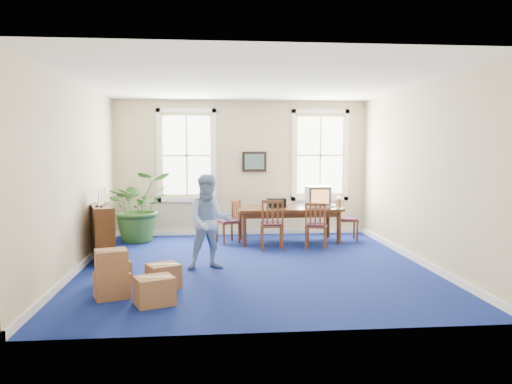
{
  "coord_description": "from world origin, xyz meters",
  "views": [
    {
      "loc": [
        -0.75,
        -8.66,
        2.06
      ],
      "look_at": [
        0.1,
        0.6,
        1.25
      ],
      "focal_mm": 35.0,
      "sensor_mm": 36.0,
      "label": 1
    }
  ],
  "objects": [
    {
      "name": "equipment_bag",
      "position": [
        0.7,
        2.2,
        0.87
      ],
      "size": [
        0.42,
        0.29,
        0.2
      ],
      "primitive_type": "cube",
      "rotation": [
        0.0,
        0.0,
        0.1
      ],
      "color": "black",
      "rests_on": "conference_table"
    },
    {
      "name": "chair_near_right",
      "position": [
        1.42,
        1.38,
        0.48
      ],
      "size": [
        0.55,
        0.55,
        0.97
      ],
      "primitive_type": null,
      "rotation": [
        0.0,
        0.0,
        2.83
      ],
      "color": "brown",
      "rests_on": "ground"
    },
    {
      "name": "wall_picture",
      "position": [
        0.3,
        3.2,
        1.75
      ],
      "size": [
        0.58,
        0.06,
        0.48
      ],
      "primitive_type": null,
      "color": "black",
      "rests_on": "ground"
    },
    {
      "name": "wall_front",
      "position": [
        0.0,
        -3.25,
        1.6
      ],
      "size": [
        6.5,
        0.0,
        6.5
      ],
      "primitive_type": "plane",
      "rotation": [
        -1.57,
        0.0,
        0.0
      ],
      "color": "#C3B18D",
      "rests_on": "ground"
    },
    {
      "name": "wall_right",
      "position": [
        3.0,
        0.0,
        1.6
      ],
      "size": [
        0.0,
        6.5,
        6.5
      ],
      "primitive_type": "plane",
      "rotation": [
        1.57,
        0.0,
        -1.57
      ],
      "color": "#C3B18D",
      "rests_on": "ground"
    },
    {
      "name": "conference_table",
      "position": [
        0.96,
        2.15,
        0.39
      ],
      "size": [
        2.31,
        1.15,
        0.77
      ],
      "primitive_type": null,
      "rotation": [
        0.0,
        0.0,
        0.05
      ],
      "color": "#452411",
      "rests_on": "ground"
    },
    {
      "name": "potted_plant",
      "position": [
        -2.33,
        2.51,
        0.78
      ],
      "size": [
        1.75,
        1.65,
        1.56
      ],
      "primitive_type": "imported",
      "rotation": [
        0.0,
        0.0,
        0.38
      ],
      "color": "#27521D",
      "rests_on": "ground"
    },
    {
      "name": "brochure_rack",
      "position": [
        -2.73,
        0.67,
        1.11
      ],
      "size": [
        0.14,
        0.75,
        0.33
      ],
      "primitive_type": null,
      "rotation": [
        0.0,
        0.0,
        0.01
      ],
      "color": "#99999E",
      "rests_on": "credenza"
    },
    {
      "name": "baseboard_back",
      "position": [
        0.0,
        3.22,
        0.06
      ],
      "size": [
        6.0,
        0.04,
        0.12
      ],
      "primitive_type": "cube",
      "color": "white",
      "rests_on": "ground"
    },
    {
      "name": "man",
      "position": [
        -0.77,
        -0.19,
        0.81
      ],
      "size": [
        0.86,
        0.71,
        1.62
      ],
      "primitive_type": "imported",
      "rotation": [
        0.0,
        0.0,
        0.12
      ],
      "color": "#7F9DD3",
      "rests_on": "ground"
    },
    {
      "name": "chair_near_left",
      "position": [
        0.5,
        1.38,
        0.52
      ],
      "size": [
        0.49,
        0.49,
        1.04
      ],
      "primitive_type": null,
      "rotation": [
        0.0,
        0.0,
        3.09
      ],
      "color": "brown",
      "rests_on": "ground"
    },
    {
      "name": "wall_back",
      "position": [
        0.0,
        3.25,
        1.6
      ],
      "size": [
        6.5,
        0.0,
        6.5
      ],
      "primitive_type": "plane",
      "rotation": [
        1.57,
        0.0,
        0.0
      ],
      "color": "#C3B18D",
      "rests_on": "ground"
    },
    {
      "name": "floor",
      "position": [
        0.0,
        0.0,
        0.0
      ],
      "size": [
        6.5,
        6.5,
        0.0
      ],
      "primitive_type": "plane",
      "color": "navy",
      "rests_on": "ground"
    },
    {
      "name": "cardboard_boxes",
      "position": [
        -1.94,
        -1.66,
        0.35
      ],
      "size": [
        1.6,
        1.6,
        0.71
      ],
      "primitive_type": null,
      "rotation": [
        0.0,
        0.0,
        0.37
      ],
      "color": "brown",
      "rests_on": "ground"
    },
    {
      "name": "chair_end_left",
      "position": [
        -0.38,
        2.15,
        0.48
      ],
      "size": [
        0.56,
        0.56,
        0.95
      ],
      "primitive_type": null,
      "rotation": [
        0.0,
        0.0,
        -1.16
      ],
      "color": "brown",
      "rests_on": "ground"
    },
    {
      "name": "game_console",
      "position": [
        1.94,
        2.15,
        0.79
      ],
      "size": [
        0.15,
        0.19,
        0.05
      ],
      "primitive_type": "cube",
      "rotation": [
        0.0,
        0.0,
        0.02
      ],
      "color": "white",
      "rests_on": "conference_table"
    },
    {
      "name": "window_left",
      "position": [
        -1.3,
        3.23,
        1.9
      ],
      "size": [
        1.4,
        0.12,
        2.2
      ],
      "primitive_type": null,
      "color": "white",
      "rests_on": "ground"
    },
    {
      "name": "credenza",
      "position": [
        -2.75,
        0.67,
        0.47
      ],
      "size": [
        0.68,
        1.25,
        0.95
      ],
      "primitive_type": "cube",
      "rotation": [
        0.0,
        0.0,
        0.3
      ],
      "color": "#452411",
      "rests_on": "ground"
    },
    {
      "name": "wall_left",
      "position": [
        -3.0,
        0.0,
        1.6
      ],
      "size": [
        0.0,
        6.5,
        6.5
      ],
      "primitive_type": "plane",
      "rotation": [
        1.57,
        0.0,
        1.57
      ],
      "color": "#C3B18D",
      "rests_on": "ground"
    },
    {
      "name": "baseboard_left",
      "position": [
        -2.97,
        0.0,
        0.06
      ],
      "size": [
        0.04,
        6.5,
        0.12
      ],
      "primitive_type": "cube",
      "color": "white",
      "rests_on": "ground"
    },
    {
      "name": "ceiling",
      "position": [
        0.0,
        0.0,
        3.2
      ],
      "size": [
        6.5,
        6.5,
        0.0
      ],
      "primitive_type": "plane",
      "rotation": [
        3.14,
        0.0,
        0.0
      ],
      "color": "white",
      "rests_on": "ground"
    },
    {
      "name": "chair_end_right",
      "position": [
        2.3,
        2.15,
        0.49
      ],
      "size": [
        0.48,
        0.48,
        0.98
      ],
      "primitive_type": null,
      "rotation": [
        0.0,
        0.0,
        1.47
      ],
      "color": "brown",
      "rests_on": "ground"
    },
    {
      "name": "window_right",
      "position": [
        1.9,
        3.23,
        1.9
      ],
      "size": [
        1.4,
        0.12,
        2.2
      ],
      "primitive_type": null,
      "color": "white",
      "rests_on": "ground"
    },
    {
      "name": "baseboard_right",
      "position": [
        2.97,
        0.0,
        0.06
      ],
      "size": [
        0.04,
        6.5,
        0.12
      ],
      "primitive_type": "cube",
      "color": "white",
      "rests_on": "ground"
    },
    {
      "name": "crt_tv",
      "position": [
        1.63,
        2.2,
        1.0
      ],
      "size": [
        0.51,
        0.55,
        0.46
      ],
      "primitive_type": null,
      "rotation": [
        0.0,
        0.0,
        0.0
      ],
      "color": "#B7B7BC",
      "rests_on": "conference_table"
    }
  ]
}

